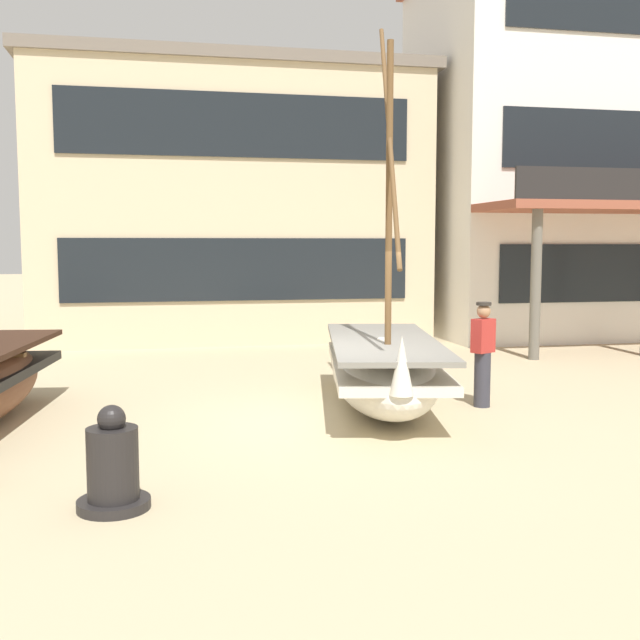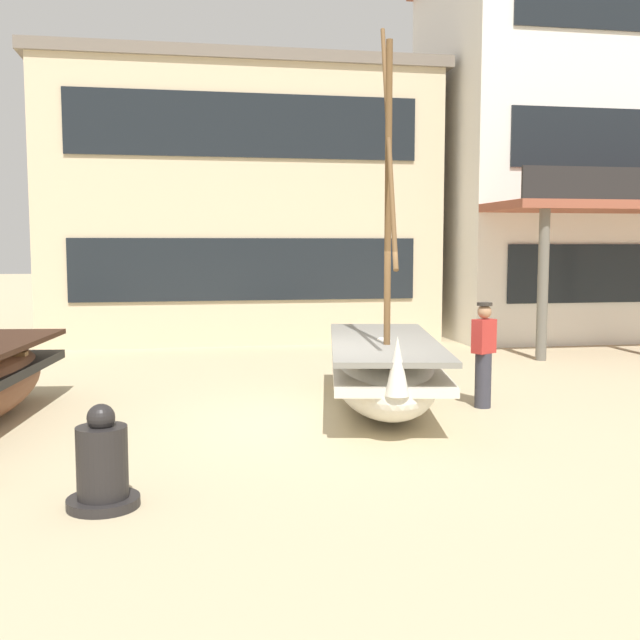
{
  "view_description": "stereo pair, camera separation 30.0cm",
  "coord_description": "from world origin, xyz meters",
  "views": [
    {
      "loc": [
        -2.42,
        -10.76,
        2.6
      ],
      "look_at": [
        0.0,
        1.0,
        1.4
      ],
      "focal_mm": 42.6,
      "sensor_mm": 36.0,
      "label": 1
    },
    {
      "loc": [
        -2.12,
        -10.81,
        2.6
      ],
      "look_at": [
        0.0,
        1.0,
        1.4
      ],
      "focal_mm": 42.6,
      "sensor_mm": 36.0,
      "label": 2
    }
  ],
  "objects": [
    {
      "name": "capstan_winch",
      "position": [
        -2.95,
        -3.24,
        0.41
      ],
      "size": [
        0.72,
        0.72,
        1.04
      ],
      "color": "black",
      "rests_on": "ground"
    },
    {
      "name": "ground_plane",
      "position": [
        0.0,
        0.0,
        0.0
      ],
      "size": [
        120.0,
        120.0,
        0.0
      ],
      "primitive_type": "plane",
      "color": "tan"
    },
    {
      "name": "harbor_building_annex",
      "position": [
        10.01,
        9.82,
        5.22
      ],
      "size": [
        10.3,
        8.27,
        10.45
      ],
      "color": "white",
      "rests_on": "ground"
    },
    {
      "name": "fishing_boat_near_left",
      "position": [
        0.98,
        0.72,
        0.62
      ],
      "size": [
        2.5,
        5.06,
        6.09
      ],
      "color": "silver",
      "rests_on": "ground"
    },
    {
      "name": "fisherman_by_hull",
      "position": [
        2.55,
        0.47,
        0.83
      ],
      "size": [
        0.42,
        0.36,
        1.68
      ],
      "color": "#33333D",
      "rests_on": "ground"
    },
    {
      "name": "harbor_building_main",
      "position": [
        -0.55,
        11.23,
        3.74
      ],
      "size": [
        10.82,
        5.77,
        7.46
      ],
      "color": "beige",
      "rests_on": "ground"
    }
  ]
}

